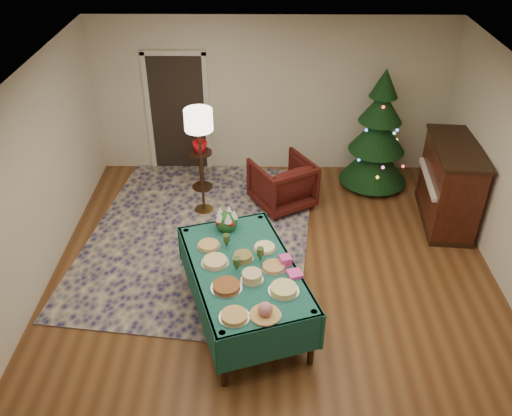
{
  "coord_description": "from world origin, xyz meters",
  "views": [
    {
      "loc": [
        -0.17,
        -5.17,
        4.81
      ],
      "look_at": [
        -0.23,
        0.6,
        1.0
      ],
      "focal_mm": 38.0,
      "sensor_mm": 36.0,
      "label": 1
    }
  ],
  "objects_px": {
    "potted_plant": "(200,145)",
    "piano": "(449,185)",
    "gift_box": "(285,260)",
    "christmas_tree": "(378,136)",
    "side_table": "(201,171)",
    "floor_lamp": "(199,127)",
    "buffet_table": "(244,277)",
    "armchair": "(282,181)"
  },
  "relations": [
    {
      "from": "gift_box",
      "to": "piano",
      "type": "xyz_separation_m",
      "value": [
        2.55,
        2.09,
        -0.22
      ]
    },
    {
      "from": "floor_lamp",
      "to": "side_table",
      "type": "distance_m",
      "value": 1.33
    },
    {
      "from": "gift_box",
      "to": "christmas_tree",
      "type": "distance_m",
      "value": 3.55
    },
    {
      "from": "buffet_table",
      "to": "armchair",
      "type": "relative_size",
      "value": 2.62
    },
    {
      "from": "side_table",
      "to": "potted_plant",
      "type": "bearing_deg",
      "value": 180.0
    },
    {
      "from": "buffet_table",
      "to": "christmas_tree",
      "type": "relative_size",
      "value": 1.12
    },
    {
      "from": "christmas_tree",
      "to": "buffet_table",
      "type": "bearing_deg",
      "value": -123.22
    },
    {
      "from": "gift_box",
      "to": "floor_lamp",
      "type": "distance_m",
      "value": 2.67
    },
    {
      "from": "armchair",
      "to": "side_table",
      "type": "height_order",
      "value": "armchair"
    },
    {
      "from": "armchair",
      "to": "floor_lamp",
      "type": "distance_m",
      "value": 1.63
    },
    {
      "from": "armchair",
      "to": "potted_plant",
      "type": "bearing_deg",
      "value": -50.29
    },
    {
      "from": "christmas_tree",
      "to": "side_table",
      "type": "bearing_deg",
      "value": -176.91
    },
    {
      "from": "buffet_table",
      "to": "armchair",
      "type": "bearing_deg",
      "value": 78.17
    },
    {
      "from": "floor_lamp",
      "to": "gift_box",
      "type": "bearing_deg",
      "value": -62.59
    },
    {
      "from": "potted_plant",
      "to": "christmas_tree",
      "type": "height_order",
      "value": "christmas_tree"
    },
    {
      "from": "buffet_table",
      "to": "side_table",
      "type": "height_order",
      "value": "buffet_table"
    },
    {
      "from": "floor_lamp",
      "to": "christmas_tree",
      "type": "relative_size",
      "value": 0.84
    },
    {
      "from": "armchair",
      "to": "gift_box",
      "type": "bearing_deg",
      "value": 59.17
    },
    {
      "from": "potted_plant",
      "to": "piano",
      "type": "distance_m",
      "value": 3.94
    },
    {
      "from": "side_table",
      "to": "christmas_tree",
      "type": "relative_size",
      "value": 0.34
    },
    {
      "from": "armchair",
      "to": "floor_lamp",
      "type": "relative_size",
      "value": 0.51
    },
    {
      "from": "side_table",
      "to": "gift_box",
      "type": "bearing_deg",
      "value": -66.79
    },
    {
      "from": "buffet_table",
      "to": "christmas_tree",
      "type": "bearing_deg",
      "value": 56.78
    },
    {
      "from": "floor_lamp",
      "to": "potted_plant",
      "type": "bearing_deg",
      "value": 97.46
    },
    {
      "from": "floor_lamp",
      "to": "potted_plant",
      "type": "distance_m",
      "value": 0.95
    },
    {
      "from": "armchair",
      "to": "piano",
      "type": "bearing_deg",
      "value": 141.21
    },
    {
      "from": "floor_lamp",
      "to": "piano",
      "type": "bearing_deg",
      "value": -3.29
    },
    {
      "from": "buffet_table",
      "to": "piano",
      "type": "distance_m",
      "value": 3.71
    },
    {
      "from": "buffet_table",
      "to": "armchair",
      "type": "xyz_separation_m",
      "value": [
        0.53,
        2.55,
        -0.2
      ]
    },
    {
      "from": "armchair",
      "to": "christmas_tree",
      "type": "bearing_deg",
      "value": 173.32
    },
    {
      "from": "gift_box",
      "to": "potted_plant",
      "type": "bearing_deg",
      "value": 113.21
    },
    {
      "from": "buffet_table",
      "to": "christmas_tree",
      "type": "height_order",
      "value": "christmas_tree"
    },
    {
      "from": "gift_box",
      "to": "christmas_tree",
      "type": "relative_size",
      "value": 0.06
    },
    {
      "from": "gift_box",
      "to": "side_table",
      "type": "bearing_deg",
      "value": 113.21
    },
    {
      "from": "buffet_table",
      "to": "piano",
      "type": "height_order",
      "value": "piano"
    },
    {
      "from": "side_table",
      "to": "piano",
      "type": "relative_size",
      "value": 0.45
    },
    {
      "from": "potted_plant",
      "to": "piano",
      "type": "relative_size",
      "value": 0.29
    },
    {
      "from": "gift_box",
      "to": "potted_plant",
      "type": "xyz_separation_m",
      "value": [
        -1.29,
        3.0,
        -0.03
      ]
    },
    {
      "from": "side_table",
      "to": "piano",
      "type": "bearing_deg",
      "value": -13.36
    },
    {
      "from": "side_table",
      "to": "potted_plant",
      "type": "relative_size",
      "value": 1.54
    },
    {
      "from": "side_table",
      "to": "floor_lamp",
      "type": "bearing_deg",
      "value": -82.54
    },
    {
      "from": "floor_lamp",
      "to": "piano",
      "type": "height_order",
      "value": "floor_lamp"
    }
  ]
}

